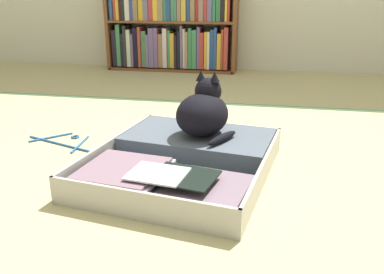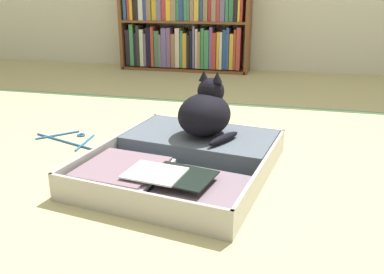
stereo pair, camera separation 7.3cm
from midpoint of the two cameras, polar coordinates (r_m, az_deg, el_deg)
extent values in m
plane|color=tan|center=(1.55, -5.95, -5.98)|extent=(10.00, 10.00, 0.00)
cube|color=#335031|center=(2.61, 1.22, 4.81)|extent=(4.80, 0.05, 0.00)
cube|color=brown|center=(3.89, -11.88, 15.70)|extent=(0.03, 0.24, 0.86)
cube|color=brown|center=(3.62, 5.56, 15.74)|extent=(0.03, 0.24, 0.86)
cube|color=brown|center=(3.77, -3.35, 9.56)|extent=(1.13, 0.24, 0.02)
cube|color=brown|center=(3.72, -3.48, 15.88)|extent=(1.10, 0.24, 0.02)
cube|color=#221C2B|center=(3.90, -10.91, 12.29)|extent=(0.04, 0.20, 0.32)
cube|color=#428953|center=(3.88, -10.37, 12.65)|extent=(0.04, 0.20, 0.37)
cube|color=#1B1C2F|center=(3.88, -9.83, 12.10)|extent=(0.03, 0.20, 0.29)
cube|color=#2A2827|center=(3.85, -9.53, 12.58)|extent=(0.03, 0.20, 0.36)
cube|color=beige|center=(3.85, -9.01, 12.35)|extent=(0.04, 0.20, 0.33)
cube|color=slate|center=(3.84, -8.52, 12.07)|extent=(0.02, 0.20, 0.29)
cube|color=black|center=(3.82, -8.09, 12.46)|extent=(0.04, 0.20, 0.34)
cube|color=#B24234|center=(3.81, -7.56, 12.54)|extent=(0.03, 0.20, 0.35)
cube|color=#497B52|center=(3.81, -6.95, 12.30)|extent=(0.04, 0.20, 0.32)
cube|color=slate|center=(3.79, -6.48, 12.05)|extent=(0.02, 0.20, 0.29)
cube|color=slate|center=(3.77, -5.96, 12.47)|extent=(0.04, 0.20, 0.34)
cube|color=slate|center=(3.77, -5.32, 12.49)|extent=(0.04, 0.20, 0.34)
cube|color=#996F4E|center=(3.77, -4.69, 12.11)|extent=(0.04, 0.20, 0.29)
cube|color=beige|center=(3.75, -4.08, 12.48)|extent=(0.04, 0.20, 0.34)
cube|color=#40825F|center=(3.75, -3.51, 12.34)|extent=(0.02, 0.20, 0.32)
cube|color=gold|center=(3.74, -3.06, 12.15)|extent=(0.03, 0.20, 0.30)
cube|color=black|center=(3.73, -2.61, 12.01)|extent=(0.02, 0.20, 0.28)
cube|color=black|center=(3.72, -2.20, 12.31)|extent=(0.02, 0.20, 0.32)
cube|color=slate|center=(3.72, -1.82, 12.64)|extent=(0.02, 0.20, 0.37)
cube|color=silver|center=(3.72, -1.44, 12.43)|extent=(0.02, 0.20, 0.34)
cube|color=#9F7C57|center=(3.70, -1.09, 12.22)|extent=(0.03, 0.20, 0.32)
cube|color=#398351|center=(3.69, -0.62, 12.46)|extent=(0.03, 0.20, 0.35)
cube|color=#3F8B58|center=(3.69, -0.05, 12.32)|extent=(0.04, 0.20, 0.33)
cube|color=#7C4F96|center=(3.68, 0.55, 12.51)|extent=(0.03, 0.20, 0.36)
cube|color=#B43C2E|center=(3.68, 1.01, 12.13)|extent=(0.03, 0.20, 0.31)
cube|color=gold|center=(3.68, 1.55, 12.18)|extent=(0.02, 0.20, 0.32)
cube|color=silver|center=(3.67, 1.93, 12.16)|extent=(0.02, 0.20, 0.32)
cube|color=#28528D|center=(3.67, 2.42, 12.32)|extent=(0.03, 0.20, 0.34)
cube|color=#304C97|center=(3.66, 2.86, 12.43)|extent=(0.02, 0.20, 0.36)
cube|color=gold|center=(3.66, 3.38, 12.03)|extent=(0.03, 0.20, 0.30)
cube|color=#B7432A|center=(3.66, 3.84, 12.30)|extent=(0.02, 0.20, 0.34)
cube|color=#B7433B|center=(3.65, 4.33, 12.39)|extent=(0.04, 0.20, 0.36)
cube|color=#29528C|center=(3.87, -11.45, 18.31)|extent=(0.03, 0.20, 0.33)
cube|color=#BB3A2C|center=(3.87, -10.95, 18.40)|extent=(0.02, 0.20, 0.34)
cube|color=gold|center=(3.85, -10.57, 18.07)|extent=(0.03, 0.20, 0.29)
cube|color=black|center=(3.84, -10.12, 18.28)|extent=(0.03, 0.20, 0.32)
cube|color=black|center=(3.83, -9.76, 18.17)|extent=(0.02, 0.20, 0.30)
cube|color=silver|center=(3.81, -9.28, 18.52)|extent=(0.04, 0.20, 0.35)
cube|color=#323D8A|center=(3.80, -8.67, 18.25)|extent=(0.03, 0.20, 0.31)
cube|color=olive|center=(3.79, -8.16, 18.22)|extent=(0.04, 0.20, 0.30)
cube|color=gold|center=(3.79, -7.41, 18.42)|extent=(0.04, 0.20, 0.32)
cube|color=yellow|center=(3.74, -5.42, 18.60)|extent=(0.04, 0.20, 0.34)
cube|color=#927E60|center=(3.72, -4.72, 18.27)|extent=(0.04, 0.20, 0.29)
cube|color=#43865D|center=(3.71, -3.05, 18.34)|extent=(0.03, 0.20, 0.30)
cube|color=#437964|center=(3.70, -2.64, 18.67)|extent=(0.02, 0.20, 0.34)
cube|color=gold|center=(3.68, -1.51, 18.38)|extent=(0.04, 0.20, 0.30)
cube|color=#2A4985|center=(3.68, -0.84, 18.57)|extent=(0.03, 0.20, 0.33)
cube|color=#987B51|center=(3.67, -0.24, 18.55)|extent=(0.04, 0.20, 0.32)
cube|color=#B32B2F|center=(3.67, 0.35, 18.49)|extent=(0.02, 0.20, 0.32)
cube|color=#947562|center=(3.65, 0.90, 18.58)|extent=(0.04, 0.20, 0.33)
cube|color=slate|center=(3.64, 2.11, 18.25)|extent=(0.04, 0.20, 0.29)
cube|color=#357B5D|center=(3.64, 2.71, 18.36)|extent=(0.03, 0.20, 0.30)
cube|color=#387A4D|center=(3.64, 3.31, 18.35)|extent=(0.04, 0.20, 0.30)
cube|color=black|center=(3.63, 3.93, 18.58)|extent=(0.03, 0.20, 0.33)
cube|color=yellow|center=(3.62, 4.37, 18.24)|extent=(0.02, 0.20, 0.29)
cube|color=#B4AFA6|center=(1.44, -5.52, -7.82)|extent=(0.70, 0.48, 0.01)
cube|color=#B4AFA6|center=(1.28, -9.12, -9.60)|extent=(0.64, 0.11, 0.10)
cube|color=#B4AFA6|center=(1.57, -16.10, -4.33)|extent=(0.07, 0.38, 0.10)
cube|color=#B4AFA6|center=(1.33, 6.99, -8.21)|extent=(0.07, 0.38, 0.10)
cube|color=#455653|center=(1.44, -5.53, -7.47)|extent=(0.67, 0.45, 0.01)
cube|color=#B4AFA6|center=(1.76, -0.29, -2.46)|extent=(0.70, 0.48, 0.01)
cube|color=#B4AFA6|center=(1.91, 1.60, 0.75)|extent=(0.64, 0.11, 0.10)
cube|color=#B4AFA6|center=(1.87, -9.43, 0.06)|extent=(0.07, 0.38, 0.10)
cube|color=#B4AFA6|center=(1.67, 9.95, -2.37)|extent=(0.07, 0.38, 0.10)
cube|color=#455653|center=(1.76, -0.29, -2.15)|extent=(0.67, 0.45, 0.01)
cylinder|color=black|center=(1.59, -2.64, -4.48)|extent=(0.62, 0.11, 0.02)
cube|color=silver|center=(1.50, -10.92, -6.00)|extent=(0.32, 0.33, 0.01)
cube|color=#354A79|center=(1.50, -10.85, -5.39)|extent=(0.33, 0.35, 0.02)
cube|color=silver|center=(1.48, -10.74, -4.94)|extent=(0.31, 0.34, 0.01)
cube|color=slate|center=(1.48, -11.13, -4.41)|extent=(0.31, 0.31, 0.01)
cube|color=silver|center=(1.38, -0.13, -7.96)|extent=(0.33, 0.33, 0.02)
cube|color=slate|center=(1.37, 0.23, -7.39)|extent=(0.33, 0.34, 0.02)
cube|color=silver|center=(1.38, -6.39, -5.15)|extent=(0.21, 0.18, 0.01)
cube|color=black|center=(1.37, -2.71, -5.54)|extent=(0.25, 0.22, 0.01)
cube|color=#4F5965|center=(1.74, -0.29, -0.92)|extent=(0.66, 0.44, 0.09)
torus|color=white|center=(1.74, 1.62, 0.44)|extent=(0.12, 0.12, 0.01)
cylinder|color=black|center=(1.96, -3.44, 1.20)|extent=(0.02, 0.02, 0.09)
cylinder|color=black|center=(1.86, 6.68, 0.03)|extent=(0.02, 0.02, 0.09)
cube|color=green|center=(1.29, -10.55, -8.38)|extent=(0.03, 0.01, 0.02)
cube|color=red|center=(1.23, -4.09, -9.68)|extent=(0.03, 0.01, 0.02)
cube|color=white|center=(1.29, -9.47, -9.41)|extent=(0.04, 0.01, 0.02)
ellipsoid|color=black|center=(1.69, 0.21, 3.13)|extent=(0.27, 0.30, 0.18)
ellipsoid|color=black|center=(1.76, 1.20, 2.46)|extent=(0.17, 0.12, 0.10)
sphere|color=black|center=(1.71, 1.05, 6.46)|extent=(0.11, 0.11, 0.11)
cone|color=black|center=(1.68, 1.95, 8.44)|extent=(0.04, 0.04, 0.04)
cone|color=black|center=(1.71, 0.03, 8.63)|extent=(0.04, 0.04, 0.04)
sphere|color=yellow|center=(1.75, 2.33, 6.91)|extent=(0.02, 0.02, 0.02)
sphere|color=yellow|center=(1.76, 1.11, 7.05)|extent=(0.02, 0.02, 0.02)
ellipsoid|color=black|center=(1.63, 3.01, -0.13)|extent=(0.12, 0.18, 0.03)
cylinder|color=#265D9A|center=(2.00, -19.29, -0.88)|extent=(0.37, 0.14, 0.01)
cylinder|color=#265D9A|center=(2.10, -20.14, -0.04)|extent=(0.15, 0.16, 0.01)
cylinder|color=#265D9A|center=(1.96, -16.48, -1.01)|extent=(0.03, 0.21, 0.01)
torus|color=#265D9A|center=(2.07, -17.08, 0.01)|extent=(0.05, 0.05, 0.01)
camera|label=1|loc=(0.04, -91.37, -0.49)|focal=37.97mm
camera|label=2|loc=(0.04, 88.63, 0.49)|focal=37.97mm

